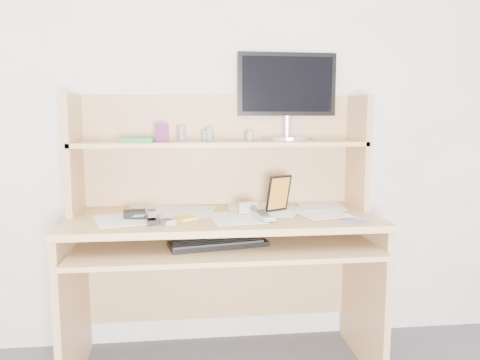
{
  "coord_description": "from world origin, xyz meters",
  "views": [
    {
      "loc": [
        -0.16,
        -0.62,
        1.19
      ],
      "look_at": [
        0.07,
        1.43,
        0.92
      ],
      "focal_mm": 35.0,
      "sensor_mm": 36.0,
      "label": 1
    }
  ],
  "objects": [
    {
      "name": "back_wall",
      "position": [
        0.0,
        1.8,
        1.25
      ],
      "size": [
        3.6,
        0.04,
        2.5
      ],
      "primitive_type": "cube",
      "color": "white",
      "rests_on": "floor"
    },
    {
      "name": "desk",
      "position": [
        0.0,
        1.56,
        0.69
      ],
      "size": [
        1.4,
        0.7,
        1.3
      ],
      "color": "tan",
      "rests_on": "floor"
    },
    {
      "name": "paper_clutter",
      "position": [
        0.0,
        1.48,
        0.75
      ],
      "size": [
        1.32,
        0.54,
        0.01
      ],
      "primitive_type": "cube",
      "color": "silver",
      "rests_on": "desk"
    },
    {
      "name": "keyboard",
      "position": [
        -0.04,
        1.31,
        0.66
      ],
      "size": [
        0.44,
        0.23,
        0.03
      ],
      "rotation": [
        0.0,
        0.0,
        0.2
      ],
      "color": "black",
      "rests_on": "desk"
    },
    {
      "name": "tv_remote",
      "position": [
        0.16,
        1.38,
        0.77
      ],
      "size": [
        0.09,
        0.19,
        0.02
      ],
      "primitive_type": "cube",
      "rotation": [
        0.0,
        0.0,
        0.21
      ],
      "color": "gray",
      "rests_on": "paper_clutter"
    },
    {
      "name": "flip_phone",
      "position": [
        -0.25,
        1.31,
        0.77
      ],
      "size": [
        0.08,
        0.1,
        0.02
      ],
      "primitive_type": "cube",
      "rotation": [
        0.0,
        0.0,
        0.45
      ],
      "color": "silver",
      "rests_on": "paper_clutter"
    },
    {
      "name": "stapler",
      "position": [
        -0.32,
        1.36,
        0.78
      ],
      "size": [
        0.05,
        0.15,
        0.05
      ],
      "primitive_type": "cube",
      "rotation": [
        0.0,
        0.0,
        0.1
      ],
      "color": "black",
      "rests_on": "paper_clutter"
    },
    {
      "name": "wallet",
      "position": [
        -0.4,
        1.47,
        0.77
      ],
      "size": [
        0.11,
        0.09,
        0.02
      ],
      "primitive_type": "cube",
      "rotation": [
        0.0,
        0.0,
        0.1
      ],
      "color": "black",
      "rests_on": "paper_clutter"
    },
    {
      "name": "sticky_note_pad",
      "position": [
        -0.17,
        1.41,
        0.76
      ],
      "size": [
        0.11,
        0.11,
        0.01
      ],
      "primitive_type": "cube",
      "rotation": [
        0.0,
        0.0,
        0.49
      ],
      "color": "#FDFF43",
      "rests_on": "desk"
    },
    {
      "name": "digital_camera",
      "position": [
        0.11,
        1.47,
        0.78
      ],
      "size": [
        0.09,
        0.04,
        0.05
      ],
      "primitive_type": "cube",
      "rotation": [
        0.0,
        0.0,
        0.13
      ],
      "color": "#A7A7A9",
      "rests_on": "paper_clutter"
    },
    {
      "name": "game_case",
      "position": [
        0.26,
        1.51,
        0.84
      ],
      "size": [
        0.11,
        0.07,
        0.17
      ],
      "primitive_type": "cube",
      "rotation": [
        0.0,
        0.0,
        0.51
      ],
      "color": "black",
      "rests_on": "paper_clutter"
    },
    {
      "name": "blue_pen",
      "position": [
        0.54,
        1.25,
        0.76
      ],
      "size": [
        0.12,
        0.04,
        0.01
      ],
      "primitive_type": "cylinder",
      "rotation": [
        1.57,
        0.0,
        1.29
      ],
      "color": "#1837B9",
      "rests_on": "paper_clutter"
    },
    {
      "name": "card_box",
      "position": [
        -0.28,
        1.59,
        1.12
      ],
      "size": [
        0.06,
        0.02,
        0.08
      ],
      "primitive_type": "cube",
      "rotation": [
        0.0,
        0.0,
        -0.06
      ],
      "color": "maroon",
      "rests_on": "desk"
    },
    {
      "name": "shelf_book",
      "position": [
        -0.38,
        1.61,
        1.09
      ],
      "size": [
        0.17,
        0.22,
        0.02
      ],
      "primitive_type": "cube",
      "rotation": [
        0.0,
        0.0,
        -0.1
      ],
      "color": "#307840",
      "rests_on": "desk"
    },
    {
      "name": "chip_stack_a",
      "position": [
        -0.07,
        1.68,
        1.11
      ],
      "size": [
        0.04,
        0.04,
        0.05
      ],
      "primitive_type": "cylinder",
      "rotation": [
        0.0,
        0.0,
        0.06
      ],
      "color": "black",
      "rests_on": "desk"
    },
    {
      "name": "chip_stack_b",
      "position": [
        -0.19,
        1.68,
        1.12
      ],
      "size": [
        0.05,
        0.05,
        0.07
      ],
      "primitive_type": "cylinder",
      "rotation": [
        0.0,
        0.0,
        0.31
      ],
      "color": "white",
      "rests_on": "desk"
    },
    {
      "name": "chip_stack_c",
      "position": [
        0.14,
        1.64,
        1.1
      ],
      "size": [
        0.04,
        0.04,
        0.05
      ],
      "primitive_type": "cylinder",
      "rotation": [
        0.0,
        0.0,
        -0.21
      ],
      "color": "black",
      "rests_on": "desk"
    },
    {
      "name": "chip_stack_d",
      "position": [
        -0.05,
        1.66,
        1.11
      ],
      "size": [
        0.04,
        0.04,
        0.06
      ],
      "primitive_type": "cylinder",
      "rotation": [
        0.0,
        0.0,
        0.0
      ],
      "color": "white",
      "rests_on": "desk"
    },
    {
      "name": "monitor",
      "position": [
        0.35,
        1.75,
        1.31
      ],
      "size": [
        0.51,
        0.25,
        0.44
      ],
      "rotation": [
        0.0,
        0.0,
        0.03
      ],
      "color": "#BBBBC1",
      "rests_on": "desk"
    }
  ]
}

